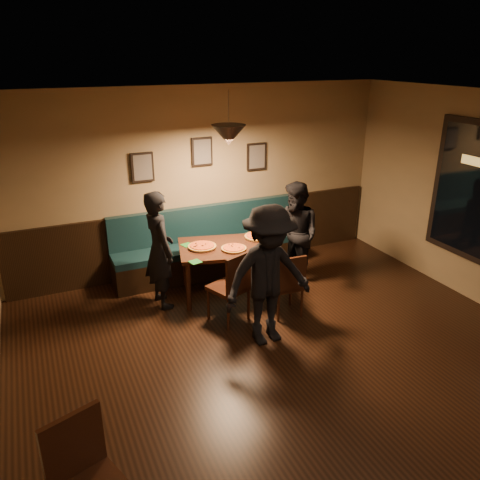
{
  "coord_description": "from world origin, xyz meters",
  "views": [
    {
      "loc": [
        -2.39,
        -3.2,
        3.24
      ],
      "look_at": [
        -0.01,
        2.07,
        0.95
      ],
      "focal_mm": 35.89,
      "sensor_mm": 36.0,
      "label": 1
    }
  ],
  "objects_px": {
    "dining_table": "(230,270)",
    "diner_right": "(296,234)",
    "soda_glass": "(278,240)",
    "chair_near_right": "(285,283)",
    "diner_front": "(268,276)",
    "booth_bench": "(211,242)",
    "chair_near_left": "(228,286)",
    "diner_left": "(159,250)",
    "tabasco_bottle": "(267,237)"
  },
  "relations": [
    {
      "from": "diner_right",
      "to": "chair_near_left",
      "type": "bearing_deg",
      "value": -75.97
    },
    {
      "from": "diner_right",
      "to": "chair_near_right",
      "type": "bearing_deg",
      "value": -47.99
    },
    {
      "from": "diner_right",
      "to": "tabasco_bottle",
      "type": "bearing_deg",
      "value": -100.91
    },
    {
      "from": "booth_bench",
      "to": "diner_front",
      "type": "relative_size",
      "value": 1.77
    },
    {
      "from": "diner_right",
      "to": "diner_front",
      "type": "height_order",
      "value": "diner_front"
    },
    {
      "from": "booth_bench",
      "to": "diner_front",
      "type": "xyz_separation_m",
      "value": [
        -0.07,
        -2.04,
        0.35
      ]
    },
    {
      "from": "chair_near_left",
      "to": "diner_front",
      "type": "height_order",
      "value": "diner_front"
    },
    {
      "from": "chair_near_left",
      "to": "diner_front",
      "type": "distance_m",
      "value": 0.76
    },
    {
      "from": "booth_bench",
      "to": "chair_near_right",
      "type": "relative_size",
      "value": 3.45
    },
    {
      "from": "booth_bench",
      "to": "diner_right",
      "type": "distance_m",
      "value": 1.33
    },
    {
      "from": "diner_right",
      "to": "diner_front",
      "type": "bearing_deg",
      "value": -51.8
    },
    {
      "from": "booth_bench",
      "to": "chair_near_right",
      "type": "bearing_deg",
      "value": -74.79
    },
    {
      "from": "diner_left",
      "to": "chair_near_left",
      "type": "bearing_deg",
      "value": -144.87
    },
    {
      "from": "chair_near_left",
      "to": "soda_glass",
      "type": "relative_size",
      "value": 6.78
    },
    {
      "from": "dining_table",
      "to": "diner_right",
      "type": "relative_size",
      "value": 0.9
    },
    {
      "from": "chair_near_left",
      "to": "soda_glass",
      "type": "bearing_deg",
      "value": 1.58
    },
    {
      "from": "chair_near_left",
      "to": "soda_glass",
      "type": "xyz_separation_m",
      "value": [
        0.91,
        0.39,
        0.33
      ]
    },
    {
      "from": "diner_left",
      "to": "chair_near_right",
      "type": "bearing_deg",
      "value": -129.38
    },
    {
      "from": "diner_front",
      "to": "soda_glass",
      "type": "bearing_deg",
      "value": 53.73
    },
    {
      "from": "booth_bench",
      "to": "dining_table",
      "type": "bearing_deg",
      "value": -90.89
    },
    {
      "from": "booth_bench",
      "to": "soda_glass",
      "type": "distance_m",
      "value": 1.23
    },
    {
      "from": "tabasco_bottle",
      "to": "chair_near_left",
      "type": "bearing_deg",
      "value": -144.78
    },
    {
      "from": "dining_table",
      "to": "diner_right",
      "type": "xyz_separation_m",
      "value": [
        1.02,
        -0.05,
        0.4
      ]
    },
    {
      "from": "chair_near_right",
      "to": "soda_glass",
      "type": "height_order",
      "value": "soda_glass"
    },
    {
      "from": "diner_left",
      "to": "soda_glass",
      "type": "xyz_separation_m",
      "value": [
        1.58,
        -0.36,
        0.01
      ]
    },
    {
      "from": "tabasco_bottle",
      "to": "diner_right",
      "type": "bearing_deg",
      "value": -0.75
    },
    {
      "from": "chair_near_right",
      "to": "diner_front",
      "type": "xyz_separation_m",
      "value": [
        -0.5,
        -0.46,
        0.41
      ]
    },
    {
      "from": "diner_left",
      "to": "soda_glass",
      "type": "bearing_deg",
      "value": -109.25
    },
    {
      "from": "dining_table",
      "to": "chair_near_right",
      "type": "relative_size",
      "value": 1.58
    },
    {
      "from": "chair_near_left",
      "to": "tabasco_bottle",
      "type": "relative_size",
      "value": 8.35
    },
    {
      "from": "diner_front",
      "to": "chair_near_left",
      "type": "bearing_deg",
      "value": 108.33
    },
    {
      "from": "diner_left",
      "to": "tabasco_bottle",
      "type": "height_order",
      "value": "diner_left"
    },
    {
      "from": "chair_near_right",
      "to": "diner_right",
      "type": "distance_m",
      "value": 1.0
    },
    {
      "from": "soda_glass",
      "to": "diner_front",
      "type": "bearing_deg",
      "value": -123.7
    },
    {
      "from": "dining_table",
      "to": "diner_front",
      "type": "height_order",
      "value": "diner_front"
    },
    {
      "from": "diner_right",
      "to": "diner_left",
      "type": "bearing_deg",
      "value": -104.82
    },
    {
      "from": "soda_glass",
      "to": "tabasco_bottle",
      "type": "distance_m",
      "value": 0.22
    },
    {
      "from": "dining_table",
      "to": "soda_glass",
      "type": "height_order",
      "value": "soda_glass"
    },
    {
      "from": "diner_front",
      "to": "soda_glass",
      "type": "distance_m",
      "value": 1.22
    },
    {
      "from": "diner_front",
      "to": "tabasco_bottle",
      "type": "xyz_separation_m",
      "value": [
        0.61,
        1.22,
        -0.05
      ]
    },
    {
      "from": "dining_table",
      "to": "chair_near_left",
      "type": "relative_size",
      "value": 1.43
    },
    {
      "from": "dining_table",
      "to": "chair_near_right",
      "type": "distance_m",
      "value": 0.91
    },
    {
      "from": "soda_glass",
      "to": "diner_right",
      "type": "bearing_deg",
      "value": 26.5
    },
    {
      "from": "chair_near_right",
      "to": "chair_near_left",
      "type": "bearing_deg",
      "value": 171.09
    },
    {
      "from": "dining_table",
      "to": "chair_near_right",
      "type": "bearing_deg",
      "value": -46.66
    },
    {
      "from": "dining_table",
      "to": "chair_near_left",
      "type": "height_order",
      "value": "chair_near_left"
    },
    {
      "from": "dining_table",
      "to": "tabasco_bottle",
      "type": "bearing_deg",
      "value": 9.99
    },
    {
      "from": "booth_bench",
      "to": "tabasco_bottle",
      "type": "bearing_deg",
      "value": -56.69
    },
    {
      "from": "chair_near_right",
      "to": "diner_right",
      "type": "relative_size",
      "value": 0.57
    },
    {
      "from": "chair_near_left",
      "to": "diner_left",
      "type": "distance_m",
      "value": 1.05
    }
  ]
}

